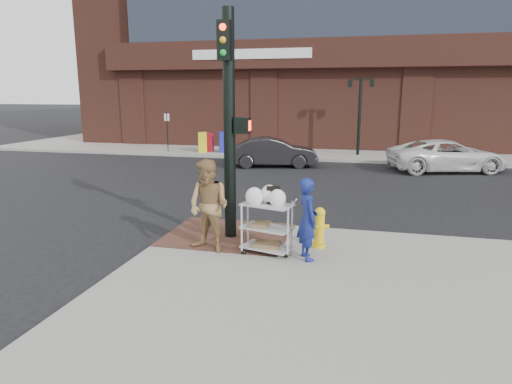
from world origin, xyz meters
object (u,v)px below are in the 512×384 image
(fire_hydrant, at_px, (320,227))
(sedan_dark, at_px, (273,152))
(utility_cart, at_px, (267,223))
(minivan_white, at_px, (447,156))
(traffic_signal_pole, at_px, (230,119))
(woman_blue, at_px, (308,219))
(lamp_post, at_px, (360,108))
(pedestrian_tan, at_px, (209,206))

(fire_hydrant, bearing_deg, sedan_dark, 106.41)
(utility_cart, bearing_deg, fire_hydrant, 31.35)
(minivan_white, xyz_separation_m, fire_hydrant, (-4.34, -11.88, -0.10))
(sedan_dark, distance_m, fire_hydrant, 11.85)
(traffic_signal_pole, height_order, sedan_dark, traffic_signal_pole)
(fire_hydrant, bearing_deg, woman_blue, -102.21)
(woman_blue, distance_m, fire_hydrant, 0.87)
(fire_hydrant, bearing_deg, traffic_signal_pole, 173.32)
(sedan_dark, bearing_deg, utility_cart, 177.71)
(lamp_post, distance_m, traffic_signal_pole, 15.43)
(pedestrian_tan, relative_size, fire_hydrant, 2.20)
(traffic_signal_pole, xyz_separation_m, utility_cart, (1.03, -0.86, -2.04))
(woman_blue, bearing_deg, lamp_post, -28.14)
(woman_blue, distance_m, utility_cart, 0.88)
(woman_blue, relative_size, fire_hydrant, 1.87)
(lamp_post, bearing_deg, pedestrian_tan, -99.26)
(minivan_white, xyz_separation_m, utility_cart, (-5.35, -12.50, 0.10))
(sedan_dark, distance_m, utility_cart, 12.21)
(traffic_signal_pole, distance_m, fire_hydrant, 3.03)
(lamp_post, xyz_separation_m, minivan_white, (3.90, -3.59, -1.92))
(sedan_dark, bearing_deg, lamp_post, -55.99)
(woman_blue, distance_m, minivan_white, 13.43)
(traffic_signal_pole, bearing_deg, woman_blue, -28.22)
(woman_blue, xyz_separation_m, utility_cart, (-0.85, 0.15, -0.18))
(pedestrian_tan, relative_size, sedan_dark, 0.47)
(traffic_signal_pole, bearing_deg, lamp_post, 80.76)
(utility_cart, bearing_deg, traffic_signal_pole, 140.29)
(lamp_post, relative_size, fire_hydrant, 4.55)
(traffic_signal_pole, bearing_deg, sedan_dark, 96.69)
(sedan_dark, height_order, utility_cart, utility_cart)
(lamp_post, relative_size, pedestrian_tan, 2.07)
(lamp_post, relative_size, sedan_dark, 0.98)
(woman_blue, height_order, utility_cart, woman_blue)
(woman_blue, bearing_deg, utility_cart, 53.86)
(pedestrian_tan, bearing_deg, lamp_post, 98.65)
(traffic_signal_pole, relative_size, pedestrian_tan, 2.59)
(lamp_post, height_order, woman_blue, lamp_post)
(pedestrian_tan, bearing_deg, woman_blue, 17.81)
(sedan_dark, relative_size, fire_hydrant, 4.66)
(woman_blue, distance_m, sedan_dark, 12.54)
(minivan_white, bearing_deg, woman_blue, 144.52)
(minivan_white, bearing_deg, traffic_signal_pole, 135.40)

